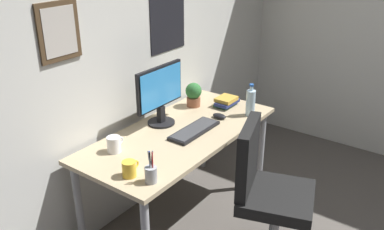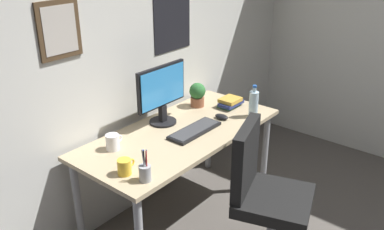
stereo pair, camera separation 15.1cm
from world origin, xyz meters
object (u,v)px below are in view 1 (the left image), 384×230
Objects in this scene: monitor at (160,93)px; pen_cup at (151,174)px; office_chair at (265,186)px; computer_mouse at (219,116)px; keyboard at (194,130)px; book_stack_left at (226,102)px; water_bottle at (251,102)px; coffee_mug_far at (129,169)px; coffee_mug_near at (114,144)px; potted_plant at (193,94)px.

pen_cup is (-0.63, -0.46, -0.19)m from monitor.
office_chair is 0.70m from computer_mouse.
keyboard is 2.15× the size of pen_cup.
book_stack_left is at bearing 11.70° from pen_cup.
pen_cup is (-0.66, -0.18, 0.04)m from keyboard.
pen_cup is (-0.62, 0.41, 0.26)m from office_chair.
office_chair is 4.54× the size of book_stack_left.
water_bottle is at bearing -19.65° from keyboard.
monitor is 2.30× the size of pen_cup.
monitor is 0.75m from coffee_mug_far.
water_bottle is (0.52, -0.46, -0.13)m from monitor.
book_stack_left is at bearing 7.54° from keyboard.
coffee_mug_far is 0.14m from pen_cup.
book_stack_left reaches higher than keyboard.
water_bottle reaches higher than book_stack_left.
pen_cup is (-1.15, -0.00, -0.05)m from water_bottle.
water_bottle is at bearing -41.50° from monitor.
computer_mouse is 0.26m from water_bottle.
pen_cup is at bearing -143.99° from monitor.
water_bottle is (0.19, -0.16, 0.09)m from computer_mouse.
monitor is at bearing 137.81° from computer_mouse.
office_chair is at bearing -33.24° from pen_cup.
monitor is 0.54m from coffee_mug_near.
office_chair is at bearing -141.80° from water_bottle.
coffee_mug_near is at bearing -177.64° from potted_plant.
office_chair is 0.63m from keyboard.
office_chair is at bearing -59.23° from coffee_mug_near.
water_bottle reaches higher than pen_cup.
potted_plant is at bearing 64.36° from office_chair.
computer_mouse is 0.87m from coffee_mug_near.
coffee_mug_near is at bearing 170.69° from book_stack_left.
office_chair is 7.58× the size of coffee_mug_near.
computer_mouse is 0.97m from pen_cup.
water_bottle is 2.11× the size of coffee_mug_far.
potted_plant is at bearing 102.98° from water_bottle.
office_chair is 0.98m from monitor.
office_chair is at bearing -115.64° from potted_plant.
coffee_mug_far is at bearing -163.31° from potted_plant.
monitor is 3.84× the size of coffee_mug_far.
potted_plant is at bearing 36.70° from keyboard.
monitor is 0.36m from keyboard.
coffee_mug_far is 0.60× the size of pen_cup.
potted_plant is (0.08, 0.30, 0.09)m from computer_mouse.
monitor is at bearing 159.62° from book_stack_left.
coffee_mug_far is at bearing -175.02° from book_stack_left.
coffee_mug_far reaches higher than book_stack_left.
computer_mouse is 0.88× the size of coffee_mug_near.
book_stack_left is (0.24, 0.09, 0.02)m from computer_mouse.
pen_cup reaches higher than potted_plant.
coffee_mug_near is at bearing -175.98° from monitor.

